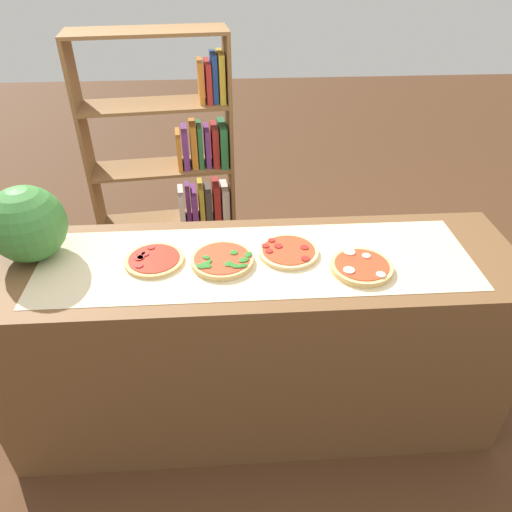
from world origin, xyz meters
TOP-DOWN VIEW (x-y plane):
  - ground_plane at (0.00, 0.00)m, footprint 12.00×12.00m
  - counter at (0.00, 0.00)m, footprint 2.10×0.62m
  - parchment_paper at (0.00, 0.00)m, footprint 1.68×0.49m
  - pizza_pepperoni_0 at (-0.39, 0.01)m, footprint 0.23×0.23m
  - pizza_spinach_1 at (-0.13, -0.01)m, footprint 0.24×0.24m
  - pizza_pepperoni_2 at (0.13, 0.03)m, footprint 0.24×0.24m
  - pizza_mozzarella_3 at (0.39, -0.09)m, footprint 0.23×0.23m
  - watermelon at (-0.86, 0.09)m, footprint 0.29×0.29m
  - bookshelf at (-0.36, 1.17)m, footprint 0.86×0.36m

SIDE VIEW (x-z plane):
  - ground_plane at x=0.00m, z-range 0.00..0.00m
  - counter at x=0.00m, z-range 0.00..0.88m
  - bookshelf at x=-0.36m, z-range -0.07..1.44m
  - parchment_paper at x=0.00m, z-range 0.88..0.89m
  - pizza_pepperoni_0 at x=-0.39m, z-range 0.88..0.90m
  - pizza_pepperoni_2 at x=0.13m, z-range 0.88..0.91m
  - pizza_mozzarella_3 at x=0.39m, z-range 0.88..0.91m
  - pizza_spinach_1 at x=-0.13m, z-range 0.88..0.91m
  - watermelon at x=-0.86m, z-range 0.88..1.18m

